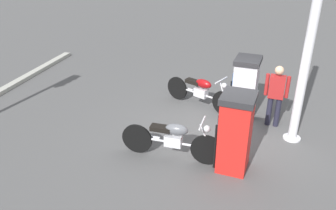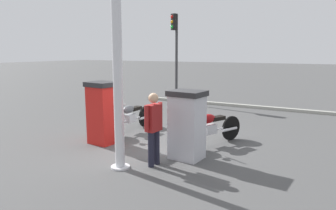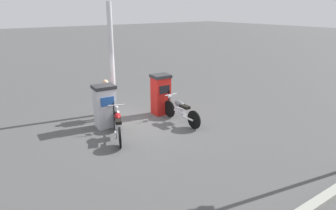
{
  "view_description": "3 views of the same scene",
  "coord_description": "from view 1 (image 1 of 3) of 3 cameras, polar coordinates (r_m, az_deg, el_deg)",
  "views": [
    {
      "loc": [
        -0.83,
        7.14,
        4.28
      ],
      "look_at": [
        1.24,
        -0.01,
        0.6
      ],
      "focal_mm": 36.69,
      "sensor_mm": 36.0,
      "label": 1
    },
    {
      "loc": [
        -6.63,
        -4.16,
        2.41
      ],
      "look_at": [
        1.16,
        0.18,
        0.87
      ],
      "focal_mm": 33.15,
      "sensor_mm": 36.0,
      "label": 2
    },
    {
      "loc": [
        9.48,
        -5.65,
        4.23
      ],
      "look_at": [
        0.97,
        0.53,
        0.88
      ],
      "focal_mm": 33.22,
      "sensor_mm": 36.0,
      "label": 3
    }
  ],
  "objects": [
    {
      "name": "fuel_pump_near",
      "position": [
        9.07,
        12.73,
        3.01
      ],
      "size": [
        0.71,
        0.81,
        1.56
      ],
      "color": "silver",
      "rests_on": "ground"
    },
    {
      "name": "fuel_pump_far",
      "position": [
        6.85,
        11.11,
        -4.47
      ],
      "size": [
        0.72,
        0.76,
        1.64
      ],
      "color": "red",
      "rests_on": "ground"
    },
    {
      "name": "ground_plane",
      "position": [
        8.36,
        8.17,
        -4.77
      ],
      "size": [
        120.0,
        120.0,
        0.0
      ],
      "primitive_type": "plane",
      "color": "#4C4C4C"
    },
    {
      "name": "motorcycle_near_pump",
      "position": [
        9.4,
        5.44,
        2.41
      ],
      "size": [
        2.05,
        1.01,
        0.97
      ],
      "color": "black",
      "rests_on": "ground"
    },
    {
      "name": "attendant_person",
      "position": [
        8.65,
        17.51,
        1.96
      ],
      "size": [
        0.58,
        0.23,
        1.57
      ],
      "color": "#1E1E2D",
      "rests_on": "ground"
    },
    {
      "name": "canopy_support_pole",
      "position": [
        7.77,
        22.22,
        8.29
      ],
      "size": [
        0.4,
        0.4,
        4.41
      ],
      "color": "silver",
      "rests_on": "ground"
    },
    {
      "name": "motorcycle_far_pump",
      "position": [
        7.18,
        0.75,
        -5.57
      ],
      "size": [
        2.2,
        0.56,
        0.98
      ],
      "color": "black",
      "rests_on": "ground"
    }
  ]
}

